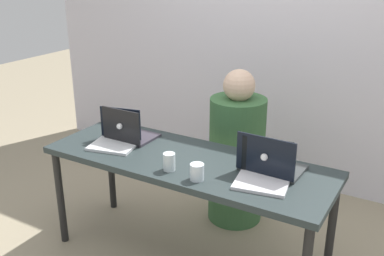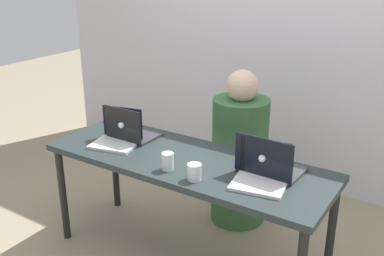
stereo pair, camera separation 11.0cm
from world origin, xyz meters
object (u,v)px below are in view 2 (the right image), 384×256
(laptop_back_right, at_px, (269,165))
(water_glass_right, at_px, (194,173))
(person_at_center, at_px, (239,156))
(laptop_front_left, at_px, (118,136))
(laptop_front_right, at_px, (261,175))
(laptop_back_left, at_px, (131,132))
(water_glass_center, at_px, (168,162))

(laptop_back_right, height_order, water_glass_right, laptop_back_right)
(person_at_center, xyz_separation_m, laptop_front_left, (-0.57, -0.66, 0.26))
(laptop_back_right, xyz_separation_m, laptop_front_right, (0.01, -0.13, -0.00))
(laptop_back_left, bearing_deg, person_at_center, -133.86)
(water_glass_right, relative_size, water_glass_center, 0.91)
(laptop_front_left, xyz_separation_m, laptop_front_right, (1.03, -0.00, -0.00))
(laptop_back_right, relative_size, water_glass_right, 3.76)
(water_glass_right, bearing_deg, laptop_front_right, 26.74)
(laptop_front_left, relative_size, water_glass_center, 3.19)
(laptop_back_right, relative_size, laptop_front_right, 1.11)
(person_at_center, distance_m, water_glass_right, 0.88)
(person_at_center, relative_size, water_glass_center, 11.15)
(water_glass_right, bearing_deg, laptop_back_left, 158.09)
(person_at_center, xyz_separation_m, laptop_front_right, (0.46, -0.67, 0.26))
(laptop_back_right, relative_size, laptop_back_left, 1.19)
(laptop_back_left, distance_m, laptop_front_right, 1.01)
(water_glass_right, xyz_separation_m, water_glass_center, (-0.20, 0.02, 0.00))
(person_at_center, distance_m, laptop_front_left, 0.91)
(laptop_back_right, relative_size, water_glass_center, 3.41)
(laptop_back_left, relative_size, water_glass_right, 3.16)
(water_glass_right, bearing_deg, water_glass_center, 173.03)
(laptop_front_left, distance_m, water_glass_center, 0.53)
(person_at_center, distance_m, laptop_front_right, 0.85)
(laptop_back_right, height_order, laptop_back_left, laptop_back_right)
(person_at_center, xyz_separation_m, laptop_back_right, (0.45, -0.54, 0.26))
(water_glass_center, bearing_deg, person_at_center, 85.89)
(laptop_front_left, height_order, water_glass_center, laptop_front_left)
(person_at_center, bearing_deg, laptop_front_left, 64.51)
(water_glass_right, distance_m, water_glass_center, 0.20)
(laptop_front_left, xyz_separation_m, water_glass_center, (0.51, -0.14, -0.00))
(laptop_back_right, bearing_deg, laptop_front_right, 96.90)
(laptop_back_right, distance_m, water_glass_right, 0.43)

